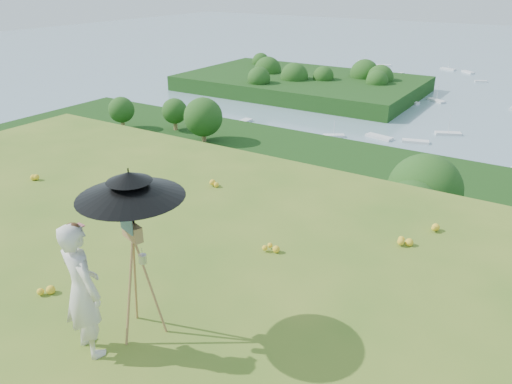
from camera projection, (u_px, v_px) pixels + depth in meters
The scene contains 10 objects.
forest_slope at pixel (422, 370), 45.21m from camera, with size 140.00×56.00×22.00m, color #193C10.
shoreline_tier at pixel (486, 249), 78.97m from camera, with size 170.00×28.00×8.00m, color #6B6456.
peninsula at pixel (301, 76), 174.83m from camera, with size 90.00×60.00×12.00m, color #193C10, non-canonical shape.
slope_trees at pixel (445, 234), 39.59m from camera, with size 110.00×50.00×6.00m, color #19541A, non-canonical shape.
harbor_town at pixel (494, 212), 76.36m from camera, with size 110.00×22.00×5.00m, color #BBBCB7, non-canonical shape.
moored_boats at pixel (494, 110), 150.70m from camera, with size 140.00×140.00×0.70m, color white, non-canonical shape.
painter at pixel (82, 290), 5.39m from camera, with size 0.59×0.39×1.62m, color white.
field_easel at pixel (137, 275), 5.68m from camera, with size 0.60×0.60×1.57m, color #AA6B47, non-canonical shape.
sun_umbrella at pixel (132, 203), 5.34m from camera, with size 1.17×1.17×0.80m, color black, non-canonical shape.
painter_cap at pixel (72, 227), 5.08m from camera, with size 0.18×0.21×0.10m, color #DA777C, non-canonical shape.
Camera 1 is at (5.96, -2.57, 3.94)m, focal length 35.00 mm.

